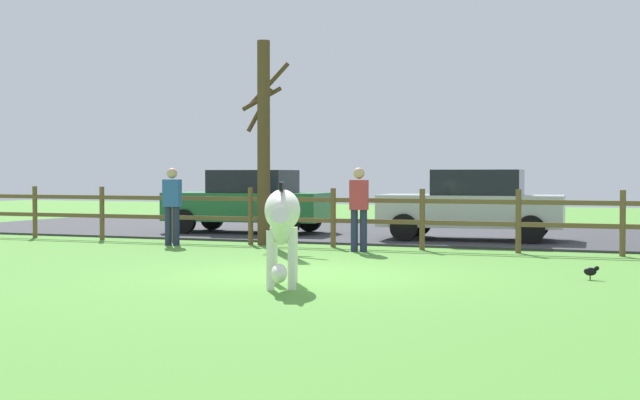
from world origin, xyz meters
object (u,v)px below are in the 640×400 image
bare_tree (264,139)px  visitor_right_of_tree (359,205)px  visitor_left_of_tree (172,203)px  parked_car_green (249,201)px  parked_car_silver (473,204)px  zebra (282,218)px  crow_on_grass (591,271)px

bare_tree → visitor_right_of_tree: (2.47, -0.88, -1.35)m
visitor_left_of_tree → parked_car_green: bearing=90.3°
parked_car_silver → visitor_right_of_tree: 3.67m
bare_tree → visitor_right_of_tree: bare_tree is taller
zebra → bare_tree: bearing=117.4°
zebra → parked_car_silver: 9.01m
parked_car_green → visitor_left_of_tree: size_ratio=2.51×
parked_car_silver → visitor_left_of_tree: 6.60m
zebra → parked_car_silver: (0.59, 9.00, -0.08)m
crow_on_grass → visitor_left_of_tree: visitor_left_of_tree is taller
parked_car_green → visitor_left_of_tree: 3.70m
bare_tree → zebra: 7.47m
bare_tree → parked_car_green: size_ratio=1.05×
crow_on_grass → parked_car_silver: parked_car_silver is taller
parked_car_silver → visitor_right_of_tree: (-1.50, -3.35, 0.06)m
visitor_left_of_tree → zebra: bearing=-47.9°
crow_on_grass → visitor_left_of_tree: bearing=159.9°
zebra → visitor_left_of_tree: (-5.12, 5.67, -0.02)m
parked_car_green → visitor_right_of_tree: size_ratio=2.51×
zebra → parked_car_green: (-5.14, 9.37, -0.08)m
parked_car_silver → parked_car_green: same height
crow_on_grass → visitor_right_of_tree: 5.73m
visitor_right_of_tree → bare_tree: bearing=160.3°
crow_on_grass → visitor_right_of_tree: (-4.68, 3.22, 0.78)m
parked_car_silver → visitor_left_of_tree: bearing=-149.8°
visitor_left_of_tree → bare_tree: bearing=26.3°
crow_on_grass → visitor_right_of_tree: size_ratio=0.13×
crow_on_grass → parked_car_green: parked_car_green is taller
bare_tree → parked_car_silver: bearing=31.9°
bare_tree → zebra: bearing=-62.6°
parked_car_silver → parked_car_green: bearing=176.2°
crow_on_grass → visitor_right_of_tree: visitor_right_of_tree is taller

